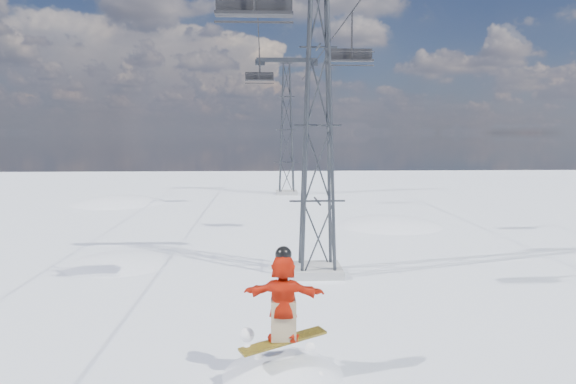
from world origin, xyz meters
name	(u,v)px	position (x,y,z in m)	size (l,w,h in m)	color
ground	(318,376)	(0.00, 0.00, 0.00)	(120.00, 120.00, 0.00)	white
snow_terrain	(209,364)	(-4.77, 21.24, -9.59)	(39.00, 37.00, 22.00)	white
lift_tower_near	(318,126)	(0.80, 8.00, 5.47)	(5.20, 1.80, 11.43)	#999999
lift_tower_far	(287,130)	(0.80, 33.00, 5.47)	(5.20, 1.80, 11.43)	#999999
haul_cables	(297,34)	(0.80, 19.50, 10.85)	(4.46, 51.00, 0.06)	black
lift_chair_near	(254,6)	(-1.40, 4.17, 8.72)	(2.15, 0.62, 2.66)	black
lift_chair_mid	(351,56)	(3.00, 13.98, 8.83)	(2.04, 0.59, 2.53)	black
lift_chair_far	(259,77)	(-1.40, 24.53, 8.96)	(1.91, 0.55, 2.37)	black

